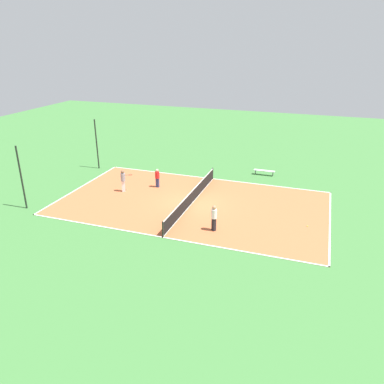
% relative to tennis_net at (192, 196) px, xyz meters
% --- Properties ---
extents(ground_plane, '(80.00, 80.00, 0.00)m').
position_rel_tennis_net_xyz_m(ground_plane, '(0.00, 0.00, -0.55)').
color(ground_plane, '#3D7538').
extents(court_surface, '(11.24, 19.72, 0.02)m').
position_rel_tennis_net_xyz_m(court_surface, '(0.00, 0.00, -0.54)').
color(court_surface, '#C66038').
rests_on(court_surface, ground_plane).
extents(tennis_net, '(11.04, 0.10, 1.03)m').
position_rel_tennis_net_xyz_m(tennis_net, '(0.00, 0.00, 0.00)').
color(tennis_net, black).
rests_on(tennis_net, court_surface).
extents(bench, '(0.36, 1.87, 0.45)m').
position_rel_tennis_net_xyz_m(bench, '(8.05, -4.10, -0.15)').
color(bench, silver).
rests_on(bench, ground_plane).
extents(player_coach_red, '(0.36, 0.36, 1.58)m').
position_rel_tennis_net_xyz_m(player_coach_red, '(2.11, 3.76, 0.37)').
color(player_coach_red, navy).
rests_on(player_coach_red, court_surface).
extents(player_near_white, '(0.51, 0.51, 1.74)m').
position_rel_tennis_net_xyz_m(player_near_white, '(-3.66, -2.76, 0.48)').
color(player_near_white, black).
rests_on(player_near_white, court_surface).
extents(player_baseline_gray, '(0.74, 0.98, 1.80)m').
position_rel_tennis_net_xyz_m(player_baseline_gray, '(0.34, 5.94, 0.52)').
color(player_baseline_gray, white).
rests_on(player_baseline_gray, court_surface).
extents(tennis_ball_midcourt, '(0.07, 0.07, 0.07)m').
position_rel_tennis_net_xyz_m(tennis_ball_midcourt, '(-1.13, -8.41, -0.49)').
color(tennis_ball_midcourt, '#CCE033').
rests_on(tennis_ball_midcourt, court_surface).
extents(tennis_ball_far_baseline, '(0.07, 0.07, 0.07)m').
position_rel_tennis_net_xyz_m(tennis_ball_far_baseline, '(2.36, 0.07, -0.49)').
color(tennis_ball_far_baseline, '#CCE033').
rests_on(tennis_ball_far_baseline, court_surface).
extents(fence_post_back_left, '(0.12, 0.12, 4.67)m').
position_rel_tennis_net_xyz_m(fence_post_back_left, '(-4.81, 11.08, 1.79)').
color(fence_post_back_left, black).
rests_on(fence_post_back_left, ground_plane).
extents(fence_post_back_right, '(0.12, 0.12, 4.67)m').
position_rel_tennis_net_xyz_m(fence_post_back_right, '(4.81, 11.08, 1.79)').
color(fence_post_back_right, black).
rests_on(fence_post_back_right, ground_plane).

